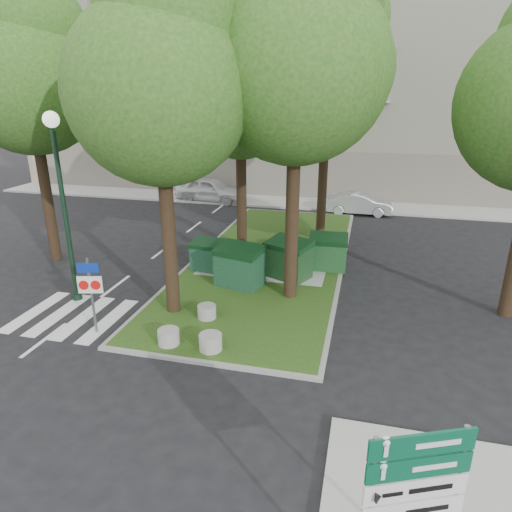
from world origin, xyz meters
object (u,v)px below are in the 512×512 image
(dumpster_b, at_px, (239,266))
(dumpster_a, at_px, (209,255))
(tree_median_far, at_px, (331,55))
(tree_street_left, at_px, (29,68))
(bollard_left, at_px, (169,337))
(bollard_mid, at_px, (207,312))
(dumpster_d, at_px, (328,252))
(car_silver, at_px, (359,204))
(bollard_right, at_px, (210,342))
(litter_bin, at_px, (327,253))
(car_white, at_px, (211,189))
(directional_sign, at_px, (414,491))
(tree_median_near_left, at_px, (162,73))
(traffic_sign_pole, at_px, (91,286))
(street_lamp, at_px, (61,187))
(dumpster_c, at_px, (288,259))
(tree_median_near_right, at_px, (300,50))
(tree_median_mid, at_px, (243,87))

(dumpster_b, bearing_deg, dumpster_a, 157.92)
(tree_median_far, relative_size, tree_street_left, 1.08)
(dumpster_b, height_order, bollard_left, dumpster_b)
(dumpster_b, relative_size, bollard_mid, 3.21)
(dumpster_b, distance_m, dumpster_d, 3.85)
(bollard_left, distance_m, car_silver, 17.01)
(bollard_right, bearing_deg, litter_bin, 72.83)
(tree_street_left, xyz_separation_m, bollard_right, (8.89, -5.56, -7.30))
(tree_median_far, xyz_separation_m, car_white, (-7.88, 5.78, -7.54))
(bollard_right, height_order, directional_sign, directional_sign)
(tree_median_far, xyz_separation_m, dumpster_b, (-2.26, -7.08, -7.47))
(bollard_right, distance_m, car_silver, 16.70)
(tree_median_near_left, relative_size, car_white, 2.29)
(tree_median_near_left, relative_size, traffic_sign_pole, 4.40)
(dumpster_b, distance_m, street_lamp, 6.52)
(bollard_mid, xyz_separation_m, car_silver, (4.17, 14.60, 0.30))
(tree_median_far, relative_size, bollard_right, 18.62)
(dumpster_b, bearing_deg, car_white, 127.80)
(dumpster_a, relative_size, bollard_right, 2.23)
(car_silver, bearing_deg, car_white, 82.17)
(traffic_sign_pole, xyz_separation_m, car_white, (-2.34, 17.08, -0.75))
(tree_median_far, distance_m, litter_bin, 8.73)
(dumpster_d, bearing_deg, tree_street_left, -175.81)
(bollard_right, bearing_deg, dumpster_a, 109.86)
(dumpster_b, relative_size, car_white, 0.41)
(dumpster_b, bearing_deg, bollard_right, -70.20)
(tree_median_near_left, distance_m, bollard_right, 7.51)
(tree_median_near_left, height_order, dumpster_c, tree_median_near_left)
(tree_median_near_right, bearing_deg, car_silver, 81.57)
(tree_median_far, distance_m, car_silver, 9.21)
(traffic_sign_pole, bearing_deg, dumpster_a, 57.65)
(dumpster_d, height_order, directional_sign, directional_sign)
(litter_bin, bearing_deg, tree_median_mid, 169.21)
(car_silver, bearing_deg, street_lamp, 145.43)
(dumpster_b, relative_size, directional_sign, 0.66)
(dumpster_b, relative_size, bollard_right, 2.93)
(dumpster_a, distance_m, traffic_sign_pole, 5.72)
(dumpster_d, xyz_separation_m, car_silver, (0.91, 9.41, -0.17))
(bollard_mid, bearing_deg, street_lamp, 175.22)
(dumpster_a, bearing_deg, tree_median_far, 63.73)
(traffic_sign_pole, height_order, car_white, traffic_sign_pole)
(tree_median_far, height_order, tree_street_left, tree_median_far)
(tree_street_left, xyz_separation_m, dumpster_a, (6.84, 0.09, -6.94))
(dumpster_d, bearing_deg, traffic_sign_pole, -135.82)
(dumpster_b, height_order, directional_sign, directional_sign)
(tree_street_left, height_order, dumpster_c, tree_street_left)
(tree_median_near_left, distance_m, street_lamp, 5.07)
(tree_street_left, height_order, dumpster_b, tree_street_left)
(tree_median_mid, bearing_deg, dumpster_a, -102.72)
(dumpster_a, distance_m, dumpster_b, 1.99)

